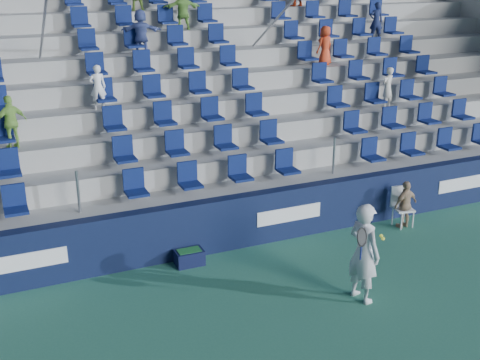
{
  "coord_description": "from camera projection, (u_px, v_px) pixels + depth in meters",
  "views": [
    {
      "loc": [
        -4.57,
        -8.02,
        5.92
      ],
      "look_at": [
        0.2,
        2.8,
        1.7
      ],
      "focal_mm": 45.0,
      "sensor_mm": 36.0,
      "label": 1
    }
  ],
  "objects": [
    {
      "name": "ground",
      "position": [
        293.0,
        320.0,
        10.64
      ],
      "size": [
        70.0,
        70.0,
        0.0
      ],
      "primitive_type": "plane",
      "color": "#32755A",
      "rests_on": "ground"
    },
    {
      "name": "sponsor_wall",
      "position": [
        225.0,
        224.0,
        13.15
      ],
      "size": [
        24.0,
        0.32,
        1.2
      ],
      "color": "#0F1838",
      "rests_on": "ground"
    },
    {
      "name": "grandstand",
      "position": [
        156.0,
        107.0,
        17.03
      ],
      "size": [
        24.0,
        8.17,
        6.63
      ],
      "color": "#999894",
      "rests_on": "ground"
    },
    {
      "name": "tennis_player",
      "position": [
        364.0,
        253.0,
        11.02
      ],
      "size": [
        0.69,
        0.78,
        1.92
      ],
      "color": "silver",
      "rests_on": "ground"
    },
    {
      "name": "line_judge_chair",
      "position": [
        401.0,
        203.0,
        14.4
      ],
      "size": [
        0.5,
        0.51,
        0.97
      ],
      "color": "white",
      "rests_on": "ground"
    },
    {
      "name": "line_judge",
      "position": [
        405.0,
        204.0,
        14.26
      ],
      "size": [
        0.72,
        0.37,
        1.17
      ],
      "primitive_type": "imported",
      "rotation": [
        0.0,
        0.0,
        3.28
      ],
      "color": "tan",
      "rests_on": "ground"
    },
    {
      "name": "ball_bin",
      "position": [
        189.0,
        257.0,
        12.58
      ],
      "size": [
        0.59,
        0.39,
        0.33
      ],
      "color": "black",
      "rests_on": "ground"
    }
  ]
}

